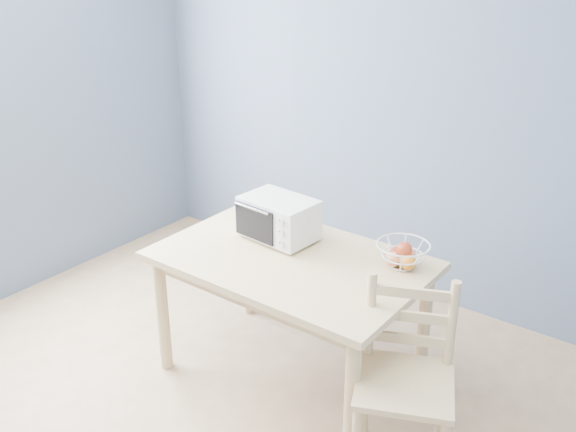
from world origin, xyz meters
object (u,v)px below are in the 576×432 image
Objects in this scene: dining_chair at (405,382)px; toaster_oven at (276,217)px; fruit_basket at (402,255)px; dining_table at (291,274)px.

toaster_oven is at bearing 136.34° from dining_chair.
toaster_oven is 1.20× the size of fruit_basket.
toaster_oven reaches higher than fruit_basket.
dining_table is 0.85m from dining_chair.
dining_chair is at bearing -14.90° from dining_table.
dining_table is at bearing -30.51° from toaster_oven.
dining_table is 3.28× the size of toaster_oven.
fruit_basket is at bearing 26.66° from dining_table.
dining_table is at bearing -153.34° from fruit_basket.
toaster_oven is 1.15m from dining_chair.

